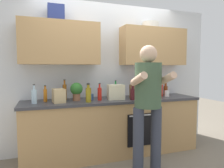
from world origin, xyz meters
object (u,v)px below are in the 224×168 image
Objects in this scene: bottle_oil at (88,94)px; knife_block at (134,91)px; person_standing at (148,99)px; bottle_juice at (45,95)px; cup_tea at (91,97)px; grocery_bag_rice at (116,92)px; bottle_soda at (116,90)px; bottle_wine at (133,93)px; bottle_hotsauce at (100,93)px; grocery_bag_bread at (59,96)px; bottle_water at (34,96)px; cup_coffee at (167,93)px; bottle_vinegar at (166,90)px; grocery_bag_crisps at (154,90)px; bottle_syrup at (65,92)px; potted_herb at (76,90)px.

knife_block reaches higher than bottle_oil.
person_standing is 6.92× the size of bottle_juice.
bottle_juice is 0.64m from bottle_oil.
person_standing is at bearing -42.08° from bottle_oil.
grocery_bag_rice is (0.38, -0.10, 0.07)m from cup_tea.
grocery_bag_rice is (-0.18, 0.71, 0.02)m from person_standing.
bottle_soda is 1.13× the size of grocery_bag_rice.
grocery_bag_rice is (-0.22, 0.14, 0.02)m from bottle_wine.
grocery_bag_bread is (-0.61, 0.01, -0.01)m from bottle_hotsauce.
bottle_juice is 0.90× the size of bottle_water.
cup_coffee is at bearing 0.34° from bottle_water.
bottle_vinegar is 0.29m from grocery_bag_crisps.
grocery_bag_bread reaches higher than cup_tea.
bottle_wine is at bearing -157.20° from bottle_vinegar.
bottle_water is at bearing -173.22° from cup_tea.
person_standing is at bearing -124.50° from grocery_bag_crisps.
grocery_bag_crisps is (1.24, 0.27, -0.01)m from bottle_oil.
cup_tea is at bearing -11.51° from bottle_syrup.
cup_coffee reaches higher than cup_tea.
person_standing is 6.90× the size of bottle_vinegar.
bottle_wine is at bearing -12.16° from bottle_juice.
bottle_vinegar reaches higher than grocery_bag_crisps.
bottle_wine is at bearing -151.77° from grocery_bag_crisps.
bottle_oil is 0.86× the size of bottle_syrup.
cup_tea is 0.32× the size of knife_block.
bottle_syrup is at bearing -178.08° from bottle_soda.
cup_coffee is (1.73, -0.17, -0.08)m from bottle_syrup.
bottle_syrup is 1.18× the size of bottle_water.
potted_herb is at bearing 8.37° from bottle_water.
bottle_vinegar is (0.98, -0.00, -0.02)m from bottle_soda.
bottle_juice is 1.00× the size of bottle_vinegar.
grocery_bag_rice is at bearing 14.71° from bottle_oil.
knife_block is (1.39, -0.10, 0.01)m from bottle_juice.
bottle_wine is 1.11m from grocery_bag_bread.
knife_block reaches higher than bottle_vinegar.
bottle_syrup is 0.47m from bottle_water.
grocery_bag_crisps is at bearing 4.21° from bottle_water.
bottle_oil is 1.00× the size of potted_herb.
grocery_bag_crisps is (1.37, 0.06, -0.05)m from potted_herb.
grocery_bag_bread is (-1.21, -0.03, -0.01)m from knife_block.
bottle_hotsauce is (-0.34, -0.22, -0.01)m from bottle_soda.
grocery_bag_crisps is (-0.29, -0.06, 0.01)m from bottle_vinegar.
bottle_oil is 0.26m from potted_herb.
bottle_water is at bearing -178.93° from knife_block.
bottle_soda reaches higher than bottle_juice.
person_standing is 18.74× the size of cup_tea.
bottle_hotsauce is 0.94m from bottle_water.
bottle_soda is 1.14m from bottle_juice.
bottle_hotsauce is 1.05m from grocery_bag_crisps.
bottle_wine is 2.80× the size of cup_tea.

